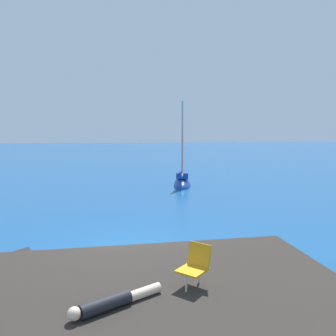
{
  "coord_description": "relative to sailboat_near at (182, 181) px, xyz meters",
  "views": [
    {
      "loc": [
        0.36,
        -10.21,
        3.87
      ],
      "look_at": [
        2.31,
        9.42,
        1.53
      ],
      "focal_mm": 36.31,
      "sensor_mm": 36.0,
      "label": 1
    }
  ],
  "objects": [
    {
      "name": "person_sunbather",
      "position": [
        -3.58,
        -16.84,
        0.6
      ],
      "size": [
        1.56,
        1.06,
        0.25
      ],
      "rotation": [
        0.0,
        0.0,
        0.56
      ],
      "color": "black",
      "rests_on": "shore_ledge"
    },
    {
      "name": "ground_plane",
      "position": [
        -3.54,
        -12.14,
        -0.34
      ],
      "size": [
        160.0,
        160.0,
        0.0
      ],
      "primitive_type": "plane",
      "color": "navy"
    },
    {
      "name": "boulder_inland",
      "position": [
        -6.47,
        -13.6,
        -0.34
      ],
      "size": [
        1.88,
        1.89,
        1.09
      ],
      "primitive_type": "cube",
      "rotation": [
        0.13,
        -0.1,
        0.58
      ],
      "color": "#2C2727",
      "rests_on": "ground"
    },
    {
      "name": "boulder_seaward",
      "position": [
        -1.18,
        -13.36,
        -0.34
      ],
      "size": [
        1.21,
        1.05,
        0.67
      ],
      "primitive_type": "cube",
      "rotation": [
        -0.06,
        -0.11,
        0.35
      ],
      "color": "#272827",
      "rests_on": "ground"
    },
    {
      "name": "beach_chair",
      "position": [
        -2.03,
        -16.15,
        0.93
      ],
      "size": [
        0.75,
        0.76,
        0.8
      ],
      "rotation": [
        0.0,
        0.0,
        3.99
      ],
      "color": "orange",
      "rests_on": "shore_ledge"
    },
    {
      "name": "sailboat_near",
      "position": [
        0.0,
        0.0,
        0.0
      ],
      "size": [
        1.56,
        3.41,
        6.21
      ],
      "rotation": [
        0.0,
        0.0,
        1.43
      ],
      "color": "#193D99",
      "rests_on": "ground"
    },
    {
      "name": "shore_ledge",
      "position": [
        -3.07,
        -16.05,
        0.08
      ],
      "size": [
        8.54,
        5.39,
        0.83
      ],
      "primitive_type": "cube",
      "rotation": [
        0.0,
        0.0,
        0.08
      ],
      "color": "#2D2823",
      "rests_on": "ground"
    }
  ]
}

